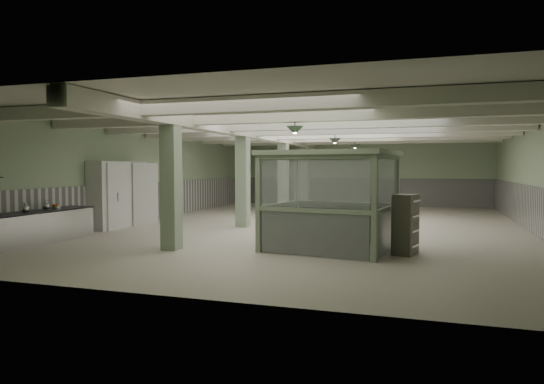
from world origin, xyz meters
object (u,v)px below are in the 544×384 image
(guard_booth, at_px, (330,183))
(filing_cabinet, at_px, (405,224))
(prep_counter, at_px, (16,230))
(walkin_cooler, at_px, (119,193))

(guard_booth, xyz_separation_m, filing_cabinet, (1.88, -0.16, -0.99))
(prep_counter, xyz_separation_m, walkin_cooler, (-0.08, 4.59, 0.75))
(walkin_cooler, distance_m, filing_cabinet, 10.18)
(prep_counter, bearing_deg, walkin_cooler, 91.05)
(guard_booth, bearing_deg, filing_cabinet, 2.96)
(prep_counter, height_order, filing_cabinet, filing_cabinet)
(prep_counter, bearing_deg, guard_booth, 16.26)
(guard_booth, bearing_deg, prep_counter, -155.86)
(prep_counter, height_order, guard_booth, guard_booth)
(guard_booth, relative_size, filing_cabinet, 2.38)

